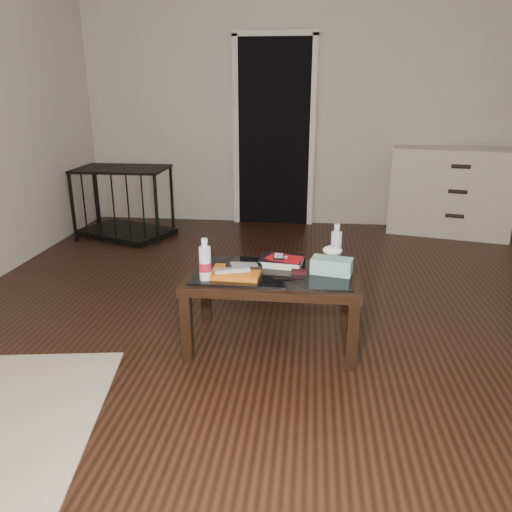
{
  "coord_description": "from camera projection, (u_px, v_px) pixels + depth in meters",
  "views": [
    {
      "loc": [
        0.03,
        -3.14,
        1.48
      ],
      "look_at": [
        -0.28,
        -0.4,
        0.55
      ],
      "focal_mm": 35.0,
      "sensor_mm": 36.0,
      "label": 1
    }
  ],
  "objects": [
    {
      "name": "dvd_mailers",
      "position": [
        283.0,
        258.0,
        3.0
      ],
      "size": [
        0.23,
        0.2,
        0.01
      ],
      "primitive_type": "cube",
      "rotation": [
        0.0,
        0.0,
        -0.4
      ],
      "color": "#AE0B14",
      "rests_on": "textbook"
    },
    {
      "name": "pet_crate",
      "position": [
        125.0,
        214.0,
        5.22
      ],
      "size": [
        1.06,
        0.91,
        0.71
      ],
      "rotation": [
        0.0,
        0.0,
        -0.41
      ],
      "color": "black",
      "rests_on": "ground"
    },
    {
      "name": "doorway",
      "position": [
        274.0,
        132.0,
        5.47
      ],
      "size": [
        0.9,
        0.08,
        2.07
      ],
      "color": "black",
      "rests_on": "ground"
    },
    {
      "name": "dresser",
      "position": [
        450.0,
        192.0,
        5.23
      ],
      "size": [
        1.28,
        0.77,
        0.9
      ],
      "rotation": [
        0.0,
        0.0,
        -0.24
      ],
      "color": "beige",
      "rests_on": "ground"
    },
    {
      "name": "magazines",
      "position": [
        236.0,
        273.0,
        2.85
      ],
      "size": [
        0.29,
        0.22,
        0.03
      ],
      "primitive_type": "cube",
      "rotation": [
        0.0,
        0.0,
        -0.04
      ],
      "color": "#CB6213",
      "rests_on": "coffee_table"
    },
    {
      "name": "flip_phone",
      "position": [
        299.0,
        272.0,
        2.88
      ],
      "size": [
        0.09,
        0.05,
        0.02
      ],
      "primitive_type": "cube",
      "rotation": [
        0.0,
        0.0,
        -0.03
      ],
      "color": "black",
      "rests_on": "coffee_table"
    },
    {
      "name": "remote_black_front",
      "position": [
        245.0,
        267.0,
        2.87
      ],
      "size": [
        0.21,
        0.09,
        0.02
      ],
      "primitive_type": "cube",
      "rotation": [
        0.0,
        0.0,
        0.21
      ],
      "color": "black",
      "rests_on": "magazines"
    },
    {
      "name": "ground",
      "position": [
        303.0,
        314.0,
        3.43
      ],
      "size": [
        5.0,
        5.0,
        0.0
      ],
      "primitive_type": "plane",
      "color": "black",
      "rests_on": "ground"
    },
    {
      "name": "ipod",
      "position": [
        279.0,
        256.0,
        2.99
      ],
      "size": [
        0.07,
        0.11,
        0.02
      ],
      "primitive_type": "cube",
      "rotation": [
        0.0,
        0.0,
        0.03
      ],
      "color": "black",
      "rests_on": "dvd_mailers"
    },
    {
      "name": "remote_silver",
      "position": [
        232.0,
        270.0,
        2.82
      ],
      "size": [
        0.21,
        0.11,
        0.02
      ],
      "primitive_type": "cube",
      "rotation": [
        0.0,
        0.0,
        0.32
      ],
      "color": "#B2B1B6",
      "rests_on": "magazines"
    },
    {
      "name": "remote_black_back",
      "position": [
        243.0,
        265.0,
        2.9
      ],
      "size": [
        0.2,
        0.06,
        0.02
      ],
      "primitive_type": "cube",
      "rotation": [
        0.0,
        0.0,
        0.04
      ],
      "color": "black",
      "rests_on": "magazines"
    },
    {
      "name": "water_bottle_right",
      "position": [
        336.0,
        243.0,
        3.05
      ],
      "size": [
        0.08,
        0.08,
        0.24
      ],
      "primitive_type": "cylinder",
      "rotation": [
        0.0,
        0.0,
        -0.33
      ],
      "color": "silver",
      "rests_on": "coffee_table"
    },
    {
      "name": "textbook",
      "position": [
        282.0,
        261.0,
        3.02
      ],
      "size": [
        0.27,
        0.23,
        0.05
      ],
      "primitive_type": "cube",
      "rotation": [
        0.0,
        0.0,
        -0.13
      ],
      "color": "black",
      "rests_on": "coffee_table"
    },
    {
      "name": "room_shell",
      "position": [
        311.0,
        63.0,
        2.92
      ],
      "size": [
        5.0,
        5.0,
        5.0
      ],
      "color": "beige",
      "rests_on": "ground"
    },
    {
      "name": "water_bottle_left",
      "position": [
        205.0,
        259.0,
        2.76
      ],
      "size": [
        0.07,
        0.07,
        0.24
      ],
      "primitive_type": "cylinder",
      "rotation": [
        0.0,
        0.0,
        -0.08
      ],
      "color": "white",
      "rests_on": "coffee_table"
    },
    {
      "name": "tissue_box",
      "position": [
        332.0,
        266.0,
        2.87
      ],
      "size": [
        0.25,
        0.17,
        0.09
      ],
      "primitive_type": "cube",
      "rotation": [
        0.0,
        0.0,
        -0.22
      ],
      "color": "teal",
      "rests_on": "coffee_table"
    },
    {
      "name": "wallet",
      "position": [
        296.0,
        285.0,
        2.69
      ],
      "size": [
        0.14,
        0.1,
        0.02
      ],
      "primitive_type": "cube",
      "rotation": [
        0.0,
        0.0,
        0.33
      ],
      "color": "black",
      "rests_on": "coffee_table"
    },
    {
      "name": "coffee_table",
      "position": [
        272.0,
        281.0,
        2.94
      ],
      "size": [
        1.0,
        0.6,
        0.46
      ],
      "color": "black",
      "rests_on": "ground"
    }
  ]
}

